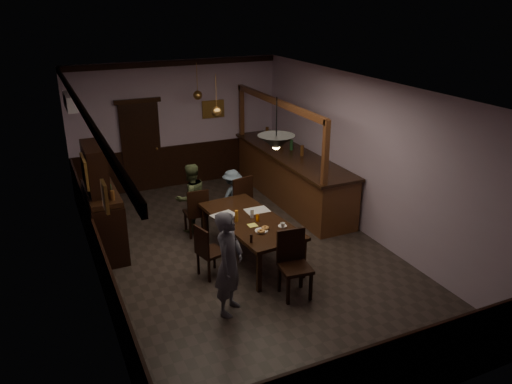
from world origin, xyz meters
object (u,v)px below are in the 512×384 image
person_seated_right (232,196)px  soda_can (258,218)px  chair_far_left (197,210)px  coffee_cup (283,225)px  person_seated_left (191,198)px  pendant_brass_far (198,95)px  dining_table (250,222)px  chair_near (293,260)px  pendant_brass_mid (217,112)px  bar_counter (291,175)px  sideboard (103,210)px  pendant_iron (276,143)px  chair_far_right (239,199)px  chair_side (207,250)px  person_standing (229,263)px

person_seated_right → soda_can: (-0.22, -1.71, 0.26)m
chair_far_left → coffee_cup: (0.93, -1.76, 0.27)m
chair_far_left → person_seated_left: bearing=-85.2°
person_seated_left → pendant_brass_far: (0.82, 1.87, 1.61)m
dining_table → chair_near: 1.32m
coffee_cup → person_seated_right: bearing=86.0°
soda_can → pendant_brass_mid: (-0.05, 1.75, 1.49)m
bar_counter → sideboard: bearing=-169.8°
chair_far_left → pendant_iron: pendant_iron is taller
chair_near → soda_can: 1.21m
pendant_brass_mid → chair_far_left: bearing=-146.3°
chair_far_right → sideboard: (-2.62, 0.04, 0.22)m
chair_near → person_seated_right: person_seated_right is taller
chair_side → dining_table: bearing=-86.3°
coffee_cup → sideboard: sideboard is taller
chair_far_right → person_standing: (-1.27, -2.64, 0.21)m
person_standing → pendant_brass_mid: bearing=25.7°
chair_near → person_standing: 1.09m
person_seated_left → person_standing: bearing=70.4°
soda_can → pendant_brass_mid: pendant_brass_mid is taller
chair_side → person_seated_right: (1.20, 1.88, 0.05)m
pendant_brass_mid → person_seated_left: bearing=-168.5°
chair_far_right → sideboard: 2.63m
dining_table → chair_side: size_ratio=2.49×
soda_can → pendant_brass_far: bearing=87.6°
bar_counter → chair_far_right: bearing=-153.2°
chair_side → pendant_brass_far: bearing=-31.8°
chair_far_left → chair_near: chair_near is taller
bar_counter → pendant_iron: bearing=-122.5°
chair_near → person_seated_left: person_seated_left is taller
bar_counter → pendant_brass_mid: 2.59m
chair_side → person_standing: 1.09m
dining_table → pendant_brass_far: bearing=86.1°
dining_table → coffee_cup: size_ratio=28.55×
chair_far_left → pendant_brass_mid: 1.91m
soda_can → sideboard: size_ratio=0.06×
dining_table → pendant_iron: (0.08, -0.80, 1.64)m
person_standing → pendant_brass_far: size_ratio=1.96×
soda_can → pendant_iron: size_ratio=0.15×
person_seated_right → sideboard: size_ratio=0.55×
chair_far_right → bar_counter: size_ratio=0.26×
person_standing → soda_can: person_standing is taller
chair_far_left → chair_side: size_ratio=1.06×
chair_far_right → bar_counter: 1.77m
chair_far_right → bar_counter: bar_counter is taller
chair_far_right → soda_can: size_ratio=8.88×
dining_table → person_standing: size_ratio=1.44×
chair_near → person_seated_left: 2.91m
chair_far_right → soda_can: chair_far_right is taller
coffee_cup → person_seated_left: bearing=109.6°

